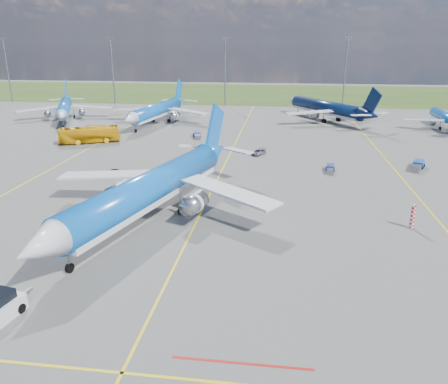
# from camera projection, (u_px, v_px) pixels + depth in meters

# --- Properties ---
(ground) EXTENTS (400.00, 400.00, 0.00)m
(ground) POSITION_uv_depth(u_px,v_px,m) (185.00, 244.00, 48.30)
(ground) COLOR #585855
(ground) RESTS_ON ground
(grass_strip) EXTENTS (400.00, 80.00, 0.01)m
(grass_strip) POSITION_uv_depth(u_px,v_px,m) (260.00, 93.00, 188.83)
(grass_strip) COLOR #2D4719
(grass_strip) RESTS_ON ground
(taxiway_lines) EXTENTS (60.25, 160.00, 0.02)m
(taxiway_lines) POSITION_uv_depth(u_px,v_px,m) (221.00, 173.00, 74.23)
(taxiway_lines) COLOR yellow
(taxiway_lines) RESTS_ON ground
(floodlight_masts) EXTENTS (202.20, 0.50, 22.70)m
(floodlight_masts) POSITION_uv_depth(u_px,v_px,m) (284.00, 69.00, 146.01)
(floodlight_masts) COLOR slate
(floodlight_masts) RESTS_ON ground
(warning_post) EXTENTS (0.50, 0.50, 3.00)m
(warning_post) POSITION_uv_depth(u_px,v_px,m) (413.00, 216.00, 52.06)
(warning_post) COLOR red
(warning_post) RESTS_ON ground
(bg_jet_nw) EXTENTS (41.04, 45.53, 9.75)m
(bg_jet_nw) POSITION_uv_depth(u_px,v_px,m) (66.00, 120.00, 124.86)
(bg_jet_nw) COLOR blue
(bg_jet_nw) RESTS_ON ground
(bg_jet_nnw) EXTENTS (35.01, 42.90, 10.23)m
(bg_jet_nnw) POSITION_uv_depth(u_px,v_px,m) (157.00, 123.00, 119.54)
(bg_jet_nnw) COLOR blue
(bg_jet_nnw) RESTS_ON ground
(bg_jet_n) EXTENTS (47.70, 50.46, 10.54)m
(bg_jet_n) POSITION_uv_depth(u_px,v_px,m) (325.00, 121.00, 123.91)
(bg_jet_n) COLOR #07183E
(bg_jet_n) RESTS_ON ground
(bg_jet_ne) EXTENTS (23.24, 30.17, 7.78)m
(bg_jet_ne) POSITION_uv_depth(u_px,v_px,m) (445.00, 129.00, 112.57)
(bg_jet_ne) COLOR blue
(bg_jet_ne) RESTS_ON ground
(main_airliner) EXTENTS (44.97, 52.34, 11.73)m
(main_airliner) POSITION_uv_depth(u_px,v_px,m) (153.00, 218.00, 55.43)
(main_airliner) COLOR blue
(main_airliner) RESTS_ON ground
(apron_bus) EXTENTS (13.08, 8.61, 3.65)m
(apron_bus) POSITION_uv_depth(u_px,v_px,m) (89.00, 135.00, 96.22)
(apron_bus) COLOR #E4A70D
(apron_bus) RESTS_ON ground
(service_car_a) EXTENTS (2.13, 3.66, 1.17)m
(service_car_a) POSITION_uv_depth(u_px,v_px,m) (112.00, 173.00, 72.41)
(service_car_a) COLOR #999999
(service_car_a) RESTS_ON ground
(service_car_b) EXTENTS (5.51, 3.10, 1.45)m
(service_car_b) POSITION_uv_depth(u_px,v_px,m) (152.00, 175.00, 70.94)
(service_car_b) COLOR #999999
(service_car_b) RESTS_ON ground
(service_car_c) EXTENTS (3.20, 4.17, 1.13)m
(service_car_c) POSITION_uv_depth(u_px,v_px,m) (259.00, 152.00, 86.18)
(service_car_c) COLOR #999999
(service_car_c) RESTS_ON ground
(baggage_tug_w) EXTENTS (1.64, 4.48, 0.98)m
(baggage_tug_w) POSITION_uv_depth(u_px,v_px,m) (330.00, 169.00, 75.28)
(baggage_tug_w) COLOR navy
(baggage_tug_w) RESTS_ON ground
(baggage_tug_c) EXTENTS (2.56, 5.38, 1.17)m
(baggage_tug_c) POSITION_uv_depth(u_px,v_px,m) (197.00, 135.00, 102.09)
(baggage_tug_c) COLOR navy
(baggage_tug_c) RESTS_ON ground
(baggage_tug_e) EXTENTS (3.61, 5.76, 1.26)m
(baggage_tug_e) POSITION_uv_depth(u_px,v_px,m) (418.00, 166.00, 76.74)
(baggage_tug_e) COLOR #194897
(baggage_tug_e) RESTS_ON ground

